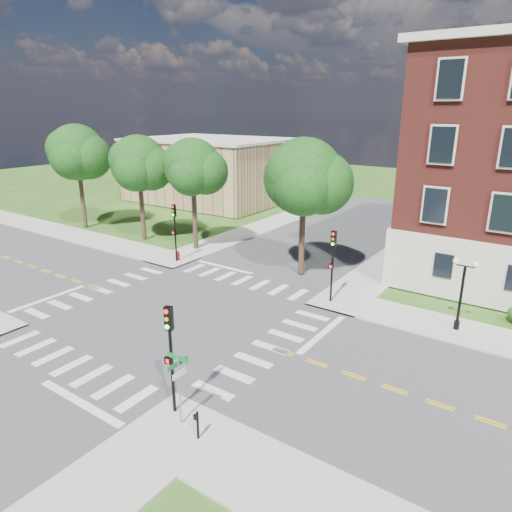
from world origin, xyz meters
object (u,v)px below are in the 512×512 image
Objects in this scene: push_button_post at (197,424)px; fire_hydrant at (178,256)px; traffic_signal_nw at (175,225)px; street_sign_pole at (179,376)px; twin_lamp_west at (462,290)px; traffic_signal_se at (170,346)px; traffic_signal_ne at (333,257)px.

push_button_post is 22.25m from fire_hydrant.
traffic_signal_nw is 20.89m from street_sign_pole.
traffic_signal_se is at bearing -118.75° from twin_lamp_west.
street_sign_pole is 4.13× the size of fire_hydrant.
traffic_signal_nw is 6.40× the size of fire_hydrant.
push_button_post is at bearing -44.14° from fire_hydrant.
twin_lamp_west is at bearing 61.25° from traffic_signal_se.
push_button_post is (1.16, -0.32, -1.51)m from street_sign_pole.
traffic_signal_se is at bearing -91.34° from traffic_signal_ne.
street_sign_pole is at bearing 164.79° from push_button_post.
street_sign_pole reaches higher than fire_hydrant.
push_button_post is at bearing -83.81° from traffic_signal_ne.
traffic_signal_ne is 14.63m from street_sign_pole.
traffic_signal_ne is at bearing -0.94° from traffic_signal_nw.
traffic_signal_se is 1.55× the size of street_sign_pole.
traffic_signal_se reaches higher than street_sign_pole.
street_sign_pole is (14.69, -14.83, -0.88)m from traffic_signal_nw.
traffic_signal_se is 1.13× the size of twin_lamp_west.
traffic_signal_nw is at bearing -179.23° from twin_lamp_west.
twin_lamp_west reaches higher than fire_hydrant.
twin_lamp_west is 1.36× the size of street_sign_pole.
traffic_signal_ne is 14.23m from traffic_signal_nw.
traffic_signal_nw is 1.55× the size of street_sign_pole.
traffic_signal_ne reaches higher than street_sign_pole.
fire_hydrant is (-15.96, 15.49, -0.33)m from push_button_post.
street_sign_pole is 2.58× the size of push_button_post.
push_button_post is at bearing -15.21° from street_sign_pole.
street_sign_pole is 21.28m from fire_hydrant.
traffic_signal_ne is 4.00× the size of push_button_post.
twin_lamp_west is 5.64× the size of fire_hydrant.
push_button_post is (15.85, -15.15, -2.39)m from traffic_signal_nw.
fire_hydrant is at bearing 108.60° from traffic_signal_nw.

